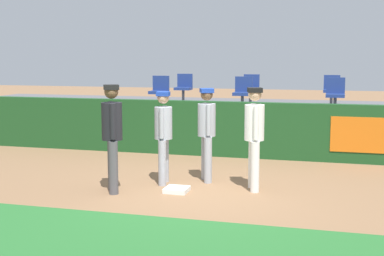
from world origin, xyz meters
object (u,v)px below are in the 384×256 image
(player_runner_visitor, at_px, (163,131))
(seat_back_center, at_px, (251,87))
(first_base, at_px, (177,190))
(seat_back_right, at_px, (332,88))
(player_coach_visitor, at_px, (207,128))
(player_fielder_home, at_px, (254,131))
(player_umpire, at_px, (112,130))
(seat_front_center, at_px, (243,91))
(seat_front_right, at_px, (335,93))
(seat_front_left, at_px, (160,89))
(seat_back_left, at_px, (184,86))

(player_runner_visitor, xyz_separation_m, seat_back_center, (0.61, 6.23, 0.48))
(first_base, bearing_deg, seat_back_right, 69.89)
(player_coach_visitor, xyz_separation_m, seat_back_center, (-0.11, 5.81, 0.45))
(player_fielder_home, relative_size, player_umpire, 0.97)
(player_fielder_home, height_order, player_umpire, player_umpire)
(seat_back_right, bearing_deg, seat_front_center, -140.70)
(seat_back_right, xyz_separation_m, seat_front_right, (0.12, -1.80, 0.00))
(seat_back_right, bearing_deg, player_umpire, -116.75)
(seat_front_right, height_order, seat_front_center, same)
(player_runner_visitor, relative_size, seat_front_right, 2.04)
(seat_front_right, distance_m, seat_front_center, 2.32)
(seat_front_right, bearing_deg, player_fielder_home, -106.55)
(player_umpire, xyz_separation_m, seat_front_center, (1.35, 5.24, 0.38))
(seat_back_right, height_order, seat_front_left, same)
(player_umpire, height_order, seat_back_left, player_umpire)
(seat_back_right, bearing_deg, player_fielder_home, -100.91)
(player_runner_visitor, xyz_separation_m, seat_front_center, (0.69, 4.43, 0.48))
(player_coach_visitor, xyz_separation_m, seat_front_left, (-2.31, 4.01, 0.45))
(seat_back_center, xyz_separation_m, seat_back_right, (2.28, -0.00, -0.00))
(player_coach_visitor, relative_size, player_umpire, 0.94)
(seat_back_left, bearing_deg, player_coach_visitor, -69.68)
(seat_back_center, height_order, seat_back_right, same)
(seat_front_right, bearing_deg, seat_front_center, 180.00)
(player_runner_visitor, relative_size, seat_front_center, 2.04)
(seat_front_center, bearing_deg, player_runner_visitor, -98.87)
(seat_back_right, distance_m, seat_front_left, 4.83)
(first_base, xyz_separation_m, player_coach_visitor, (0.30, 0.95, 0.98))
(seat_front_center, bearing_deg, player_umpire, -104.45)
(player_umpire, relative_size, seat_back_right, 2.23)
(seat_back_right, relative_size, seat_front_left, 1.00)
(seat_back_left, bearing_deg, first_base, -74.68)
(player_runner_visitor, distance_m, seat_back_left, 6.41)
(seat_back_right, relative_size, seat_back_left, 1.00)
(seat_front_left, bearing_deg, player_fielder_home, -53.56)
(player_coach_visitor, relative_size, seat_back_left, 2.10)
(player_umpire, bearing_deg, seat_back_right, 125.58)
(seat_back_right, bearing_deg, seat_front_left, -158.12)
(seat_back_right, xyz_separation_m, seat_front_center, (-2.20, -1.80, 0.00))
(seat_back_left, bearing_deg, player_runner_visitor, -77.03)
(player_runner_visitor, xyz_separation_m, seat_back_left, (-1.43, 6.23, 0.48))
(seat_back_right, bearing_deg, first_base, -110.11)
(player_fielder_home, bearing_deg, seat_front_center, 176.21)
(player_fielder_home, bearing_deg, player_runner_visitor, -106.86)
(seat_back_center, distance_m, seat_back_right, 2.28)
(first_base, bearing_deg, player_fielder_home, 22.16)
(player_fielder_home, distance_m, seat_front_center, 4.57)
(player_fielder_home, distance_m, seat_back_center, 6.35)
(player_coach_visitor, relative_size, seat_back_right, 2.10)
(player_fielder_home, relative_size, seat_front_center, 2.16)
(seat_back_left, relative_size, seat_front_center, 1.00)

